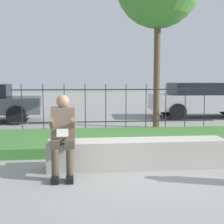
% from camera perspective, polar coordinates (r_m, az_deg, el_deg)
% --- Properties ---
extents(ground_plane, '(60.00, 60.00, 0.00)m').
position_cam_1_polar(ground_plane, '(5.59, 5.47, -9.97)').
color(ground_plane, gray).
extents(stone_bench, '(3.09, 0.54, 0.49)m').
position_cam_1_polar(stone_bench, '(5.52, 4.63, -7.83)').
color(stone_bench, '#ADA89E').
rests_on(stone_bench, ground_plane).
extents(person_seated_reader, '(0.42, 0.73, 1.29)m').
position_cam_1_polar(person_seated_reader, '(5.03, -8.96, -3.51)').
color(person_seated_reader, black).
rests_on(person_seated_reader, ground_plane).
extents(grass_berm, '(8.04, 2.44, 0.21)m').
position_cam_1_polar(grass_berm, '(7.40, 2.50, -5.13)').
color(grass_berm, '#3D7533').
rests_on(grass_berm, ground_plane).
extents(iron_fence, '(6.04, 0.03, 1.40)m').
position_cam_1_polar(iron_fence, '(9.21, 0.72, 1.05)').
color(iron_fence, '#232326').
rests_on(iron_fence, ground_plane).
extents(car_parked_right, '(4.24, 1.99, 1.39)m').
position_cam_1_polar(car_parked_right, '(12.96, 16.26, 2.31)').
color(car_parked_right, '#B7B7BC').
rests_on(car_parked_right, ground_plane).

